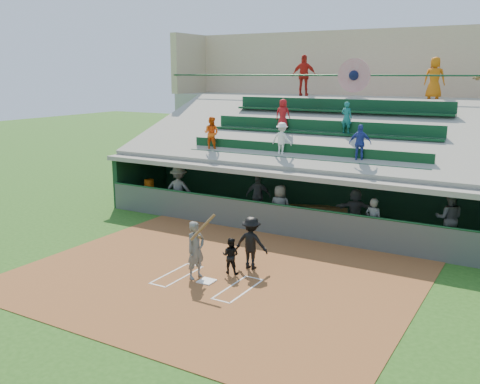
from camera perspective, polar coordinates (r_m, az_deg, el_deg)
The scene contains 21 objects.
ground at distance 15.14m, azimuth -3.57°, elevation -9.59°, with size 100.00×100.00×0.00m, color #235016.
dirt_slab at distance 15.53m, azimuth -2.54°, elevation -8.96°, with size 11.00×9.00×0.02m, color brown.
home_plate at distance 15.13m, azimuth -3.57°, elevation -9.46°, with size 0.43×0.43×0.03m, color white.
batters_box_chalk at distance 15.13m, azimuth -3.57°, elevation -9.51°, with size 2.65×1.85×0.01m.
dugout_floor at distance 20.78m, azimuth 6.81°, elevation -3.39°, with size 16.00×3.50×0.04m, color gray.
concourse_slab at distance 26.55m, azimuth 12.78°, elevation 4.90°, with size 20.00×3.00×4.60m, color gray.
grandstand at distance 23.75m, azimuth 10.57°, elevation 4.03°, with size 20.40×10.40×7.80m.
batter_at_plate at distance 15.14m, azimuth -4.73°, elevation -6.15°, with size 0.89×0.76×1.95m.
catcher at distance 15.54m, azimuth -1.01°, elevation -6.79°, with size 0.52×0.40×1.06m, color black.
home_umpire at distance 15.85m, azimuth 1.22°, elevation -5.43°, with size 1.01×0.58×1.57m, color black.
dugout_bench at distance 21.92m, azimuth 8.09°, elevation -1.99°, with size 13.37×0.40×0.40m, color olive.
white_table at distance 23.72m, azimuth -9.79°, elevation -0.54°, with size 0.81×0.61×0.71m, color white.
water_cooler at distance 23.64m, azimuth -9.67°, elevation 0.81°, with size 0.42×0.42×0.42m, color #D35B0C.
dugout_player_a at distance 22.05m, azimuth -6.53°, elevation 0.25°, with size 1.28×0.73×1.98m, color #535551.
dugout_player_b at distance 21.45m, azimuth 1.96°, elevation -0.41°, with size 0.99×0.41×1.70m, color #545652.
dugout_player_c at distance 19.62m, azimuth 4.29°, elevation -1.66°, with size 0.83×0.54×1.70m, color #51534E.
dugout_player_d at distance 20.02m, azimuth 12.19°, elevation -1.83°, with size 1.45×0.46×1.57m, color #51544F.
dugout_player_e at distance 18.38m, azimuth 14.02°, elevation -3.10°, with size 0.60×0.39×1.64m, color #595C56.
dugout_player_f at distance 19.20m, azimuth 21.40°, elevation -2.62°, with size 0.89×0.70×1.84m, color #61645F.
concourse_staff_a at distance 26.92m, azimuth 6.86°, elevation 12.25°, with size 1.16×0.48×1.98m, color red.
concourse_staff_b at distance 25.02m, azimuth 20.04°, elevation 11.36°, with size 0.87×0.57×1.79m, color #CC640C.
Camera 1 is at (7.83, -11.63, 5.71)m, focal length 40.00 mm.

